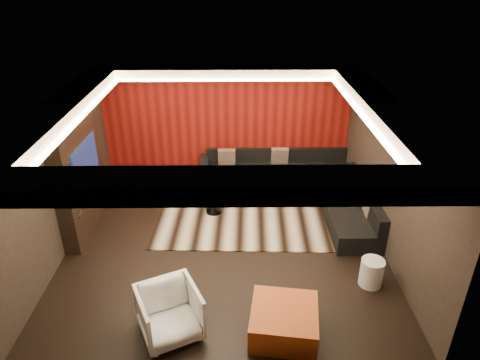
{
  "coord_description": "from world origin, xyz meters",
  "views": [
    {
      "loc": [
        0.22,
        -6.92,
        4.94
      ],
      "look_at": [
        0.3,
        0.6,
        1.05
      ],
      "focal_mm": 32.0,
      "sensor_mm": 36.0,
      "label": 1
    }
  ],
  "objects_px": {
    "white_side_table": "(372,272)",
    "armchair": "(170,313)",
    "drum_stool": "(214,204)",
    "sectional_sofa": "(301,185)",
    "coffee_table": "(212,194)",
    "orange_ottoman": "(284,321)"
  },
  "relations": [
    {
      "from": "drum_stool",
      "to": "white_side_table",
      "type": "relative_size",
      "value": 0.82
    },
    {
      "from": "coffee_table",
      "to": "sectional_sofa",
      "type": "distance_m",
      "value": 2.09
    },
    {
      "from": "sectional_sofa",
      "to": "coffee_table",
      "type": "bearing_deg",
      "value": -176.05
    },
    {
      "from": "drum_stool",
      "to": "sectional_sofa",
      "type": "xyz_separation_m",
      "value": [
        2.0,
        0.79,
        0.04
      ]
    },
    {
      "from": "drum_stool",
      "to": "armchair",
      "type": "xyz_separation_m",
      "value": [
        -0.48,
        -3.37,
        0.17
      ]
    },
    {
      "from": "armchair",
      "to": "sectional_sofa",
      "type": "bearing_deg",
      "value": 34.07
    },
    {
      "from": "armchair",
      "to": "sectional_sofa",
      "type": "relative_size",
      "value": 0.24
    },
    {
      "from": "armchair",
      "to": "white_side_table",
      "type": "bearing_deg",
      "value": -7.38
    },
    {
      "from": "drum_stool",
      "to": "armchair",
      "type": "height_order",
      "value": "armchair"
    },
    {
      "from": "drum_stool",
      "to": "sectional_sofa",
      "type": "height_order",
      "value": "sectional_sofa"
    },
    {
      "from": "coffee_table",
      "to": "armchair",
      "type": "distance_m",
      "value": 4.05
    },
    {
      "from": "white_side_table",
      "to": "sectional_sofa",
      "type": "distance_m",
      "value": 3.22
    },
    {
      "from": "drum_stool",
      "to": "white_side_table",
      "type": "bearing_deg",
      "value": -40.15
    },
    {
      "from": "coffee_table",
      "to": "orange_ottoman",
      "type": "distance_m",
      "value": 4.22
    },
    {
      "from": "coffee_table",
      "to": "sectional_sofa",
      "type": "height_order",
      "value": "sectional_sofa"
    },
    {
      "from": "coffee_table",
      "to": "orange_ottoman",
      "type": "bearing_deg",
      "value": -72.64
    },
    {
      "from": "armchair",
      "to": "drum_stool",
      "type": "bearing_deg",
      "value": 56.74
    },
    {
      "from": "coffee_table",
      "to": "orange_ottoman",
      "type": "relative_size",
      "value": 1.11
    },
    {
      "from": "white_side_table",
      "to": "armchair",
      "type": "height_order",
      "value": "armchair"
    },
    {
      "from": "coffee_table",
      "to": "orange_ottoman",
      "type": "height_order",
      "value": "orange_ottoman"
    },
    {
      "from": "drum_stool",
      "to": "armchair",
      "type": "distance_m",
      "value": 3.41
    },
    {
      "from": "drum_stool",
      "to": "white_side_table",
      "type": "distance_m",
      "value": 3.62
    }
  ]
}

